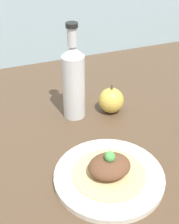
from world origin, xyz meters
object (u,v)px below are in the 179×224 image
object	(u,v)px
plate	(109,176)
apple	(111,100)
plated_food	(109,168)
cider_bottle	(74,81)

from	to	relation	value
plate	apple	world-z (taller)	apple
plate	apple	size ratio (longest dim) A/B	2.80
plated_food	apple	world-z (taller)	apple
cider_bottle	apple	distance (cm)	13.82
plated_food	cider_bottle	distance (cm)	29.17
plated_food	apple	size ratio (longest dim) A/B	1.86
cider_bottle	apple	xyz separation A→B (cm)	(11.16, -2.00, -7.91)
plated_food	apple	bearing A→B (deg)	65.06
plated_food	plate	bearing A→B (deg)	90.00
cider_bottle	apple	world-z (taller)	cider_bottle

